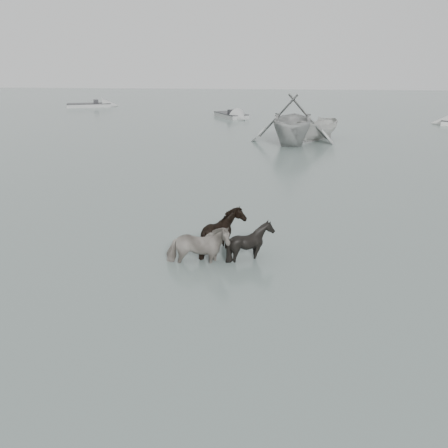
# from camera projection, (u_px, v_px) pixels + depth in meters

# --- Properties ---
(ground) EXTENTS (140.00, 140.00, 0.00)m
(ground) POSITION_uv_depth(u_px,v_px,m) (189.00, 267.00, 13.31)
(ground) COLOR #505F5B
(ground) RESTS_ON ground
(pony_pinto) EXTENTS (1.80, 0.97, 1.46)m
(pony_pinto) POSITION_uv_depth(u_px,v_px,m) (198.00, 238.00, 13.29)
(pony_pinto) COLOR black
(pony_pinto) RESTS_ON ground
(pony_dark) EXTENTS (1.29, 1.48, 1.43)m
(pony_dark) POSITION_uv_depth(u_px,v_px,m) (223.00, 229.00, 14.06)
(pony_dark) COLOR black
(pony_dark) RESTS_ON ground
(pony_black) EXTENTS (1.35, 1.25, 1.28)m
(pony_black) POSITION_uv_depth(u_px,v_px,m) (251.00, 237.00, 13.66)
(pony_black) COLOR black
(pony_black) RESTS_ON ground
(rowboat_trail) EXTENTS (5.70, 6.48, 3.23)m
(rowboat_trail) POSITION_uv_depth(u_px,v_px,m) (293.00, 118.00, 30.98)
(rowboat_trail) COLOR #989A98
(rowboat_trail) RESTS_ON ground
(boat_small) EXTENTS (3.66, 4.20, 1.58)m
(boat_small) POSITION_uv_depth(u_px,v_px,m) (318.00, 128.00, 32.31)
(boat_small) COLOR #B7B7B2
(boat_small) RESTS_ON ground
(skiff_mid) EXTENTS (4.10, 5.32, 0.75)m
(skiff_mid) POSITION_uv_depth(u_px,v_px,m) (231.00, 113.00, 44.21)
(skiff_mid) COLOR gray
(skiff_mid) RESTS_ON ground
(skiff_far) EXTENTS (6.38, 3.59, 0.75)m
(skiff_far) POSITION_uv_depth(u_px,v_px,m) (89.00, 103.00, 52.74)
(skiff_far) COLOR gray
(skiff_far) RESTS_ON ground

